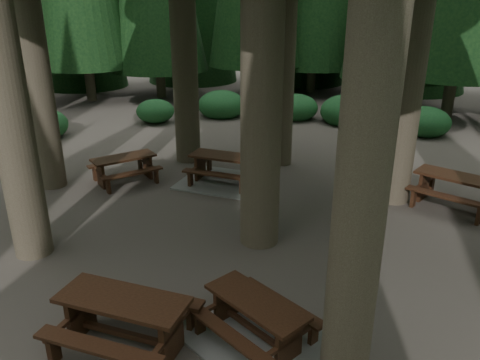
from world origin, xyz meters
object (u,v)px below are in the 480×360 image
Objects in this scene: picnic_table_e at (124,314)px; picnic_table_b at (124,165)px; picnic_table_c at (225,173)px; picnic_table_a at (256,327)px; picnic_table_f at (456,186)px.

picnic_table_b is at bearing 122.47° from picnic_table_e.
picnic_table_b is at bearing -161.23° from picnic_table_c.
picnic_table_c is 1.25× the size of picnic_table_e.
picnic_table_b is at bearing 165.55° from picnic_table_a.
picnic_table_b is 1.03× the size of picnic_table_f.
picnic_table_a is 7.29m from picnic_table_f.
picnic_table_e is at bearing -110.82° from picnic_table_b.
picnic_table_e is 1.12× the size of picnic_table_f.
picnic_table_b is 9.04m from picnic_table_f.
picnic_table_f is at bearing 4.85° from picnic_table_c.
picnic_table_f is (1.32, 7.16, 0.32)m from picnic_table_a.
picnic_table_f is at bearing -45.15° from picnic_table_b.
picnic_table_a is at bearing -95.49° from picnic_table_f.
picnic_table_b is 7.13m from picnic_table_e.
picnic_table_b is 0.92× the size of picnic_table_e.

